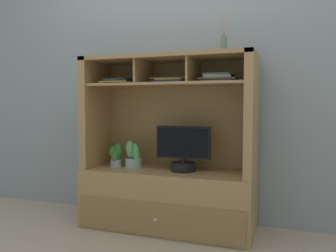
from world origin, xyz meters
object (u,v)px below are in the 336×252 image
Objects in this scene: diffuser_bottle at (224,44)px; potted_orchid at (133,156)px; magazine_stack_centre at (119,82)px; magazine_stack_right at (218,78)px; tv_monitor at (183,152)px; magazine_stack_left at (173,81)px; media_console at (168,175)px; potted_fern at (116,156)px.

potted_orchid is at bearing 178.51° from diffuser_bottle.
magazine_stack_centre is 0.79m from magazine_stack_right.
diffuser_bottle reaches higher than magazine_stack_centre.
magazine_stack_left reaches higher than tv_monitor.
magazine_stack_left is (0.03, 0.04, 0.73)m from media_console.
tv_monitor is 2.18× the size of potted_fern.
magazine_stack_right reaches higher than magazine_stack_centre.
potted_fern is 1.03m from magazine_stack_right.
diffuser_bottle reaches higher than media_console.
media_console is at bearing 175.21° from diffuser_bottle.
media_console is 0.46m from potted_fern.
media_console reaches higher than magazine_stack_left.
potted_fern is (-0.15, -0.01, -0.00)m from potted_orchid.
tv_monitor is 0.85m from diffuser_bottle.
magazine_stack_left is at bearing 169.97° from diffuser_bottle.
diffuser_bottle reaches higher than potted_orchid.
magazine_stack_left is 0.91× the size of magazine_stack_centre.
potted_fern is 0.69× the size of magazine_stack_right.
potted_orchid is 0.91m from magazine_stack_right.
magazine_stack_centre is at bearing -174.28° from magazine_stack_right.
tv_monitor is 0.76m from magazine_stack_centre.
diffuser_bottle is at bearing -58.00° from magazine_stack_right.
magazine_stack_right is at bearing 122.00° from diffuser_bottle.
media_console is 5.93× the size of potted_orchid.
tv_monitor reaches higher than potted_fern.
magazine_stack_left and magazine_stack_centre have the same top height.
tv_monitor reaches higher than potted_orchid.
tv_monitor is at bearing -8.99° from media_console.
magazine_stack_right is at bearing 5.72° from magazine_stack_centre.
diffuser_bottle reaches higher than potted_fern.
media_console is 3.16× the size of tv_monitor.
diffuser_bottle is (0.84, -0.01, 0.25)m from magazine_stack_centre.
magazine_stack_centre is (-0.11, -0.01, 0.60)m from potted_orchid.
potted_orchid is 1.11m from diffuser_bottle.
potted_fern is at bearing 168.49° from magazine_stack_centre.
media_console is 3.91× the size of magazine_stack_centre.
media_console reaches higher than magazine_stack_centre.
magazine_stack_centre is at bearing -11.51° from potted_fern.
tv_monitor is at bearing 0.30° from potted_fern.
magazine_stack_right is at bearing 1.95° from magazine_stack_left.
tv_monitor is 1.36× the size of magazine_stack_left.
magazine_stack_centre is 1.21× the size of magazine_stack_right.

